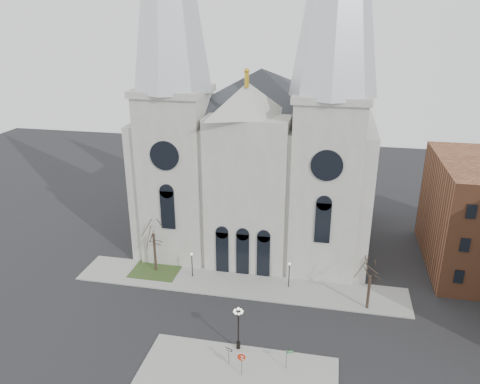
% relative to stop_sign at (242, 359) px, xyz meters
% --- Properties ---
extents(ground, '(160.00, 160.00, 0.00)m').
position_rel_stop_sign_xyz_m(ground, '(-3.40, 4.01, -1.89)').
color(ground, black).
rests_on(ground, ground).
extents(sidewalk_near, '(18.00, 10.00, 0.14)m').
position_rel_stop_sign_xyz_m(sidewalk_near, '(-0.40, -0.99, -1.82)').
color(sidewalk_near, gray).
rests_on(sidewalk_near, ground).
extents(sidewalk_far, '(40.00, 6.00, 0.14)m').
position_rel_stop_sign_xyz_m(sidewalk_far, '(-3.40, 15.01, -1.82)').
color(sidewalk_far, gray).
rests_on(sidewalk_far, ground).
extents(grass_patch, '(6.00, 5.00, 0.18)m').
position_rel_stop_sign_xyz_m(grass_patch, '(-14.40, 16.01, -1.80)').
color(grass_patch, '#28411C').
rests_on(grass_patch, ground).
extents(cathedral, '(33.00, 26.66, 54.00)m').
position_rel_stop_sign_xyz_m(cathedral, '(-3.40, 26.86, 16.59)').
color(cathedral, '#A09E95').
rests_on(cathedral, ground).
extents(tree_left, '(3.20, 3.20, 7.50)m').
position_rel_stop_sign_xyz_m(tree_left, '(-14.40, 16.01, 3.69)').
color(tree_left, black).
rests_on(tree_left, ground).
extents(tree_right, '(3.20, 3.20, 6.00)m').
position_rel_stop_sign_xyz_m(tree_right, '(11.60, 13.01, 2.57)').
color(tree_right, black).
rests_on(tree_right, ground).
extents(ped_lamp_left, '(0.32, 0.32, 3.26)m').
position_rel_stop_sign_xyz_m(ped_lamp_left, '(-9.40, 15.51, 0.44)').
color(ped_lamp_left, black).
rests_on(ped_lamp_left, sidewalk_far).
extents(ped_lamp_right, '(0.32, 0.32, 3.26)m').
position_rel_stop_sign_xyz_m(ped_lamp_right, '(2.60, 15.51, 0.44)').
color(ped_lamp_right, black).
rests_on(ped_lamp_right, sidewalk_far).
extents(stop_sign, '(0.84, 0.32, 2.45)m').
position_rel_stop_sign_xyz_m(stop_sign, '(0.00, 0.00, 0.00)').
color(stop_sign, slate).
rests_on(stop_sign, sidewalk_near).
extents(globe_lamp, '(1.28, 1.28, 4.70)m').
position_rel_stop_sign_xyz_m(globe_lamp, '(-1.04, 3.51, 1.20)').
color(globe_lamp, black).
rests_on(globe_lamp, sidewalk_near).
extents(one_way_sign, '(0.78, 0.30, 1.85)m').
position_rel_stop_sign_xyz_m(one_way_sign, '(-1.47, 1.21, -0.47)').
color(one_way_sign, slate).
rests_on(one_way_sign, sidewalk_near).
extents(street_name_sign, '(0.64, 0.24, 2.07)m').
position_rel_stop_sign_xyz_m(street_name_sign, '(3.92, 1.68, -0.52)').
color(street_name_sign, slate).
rests_on(street_name_sign, sidewalk_near).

